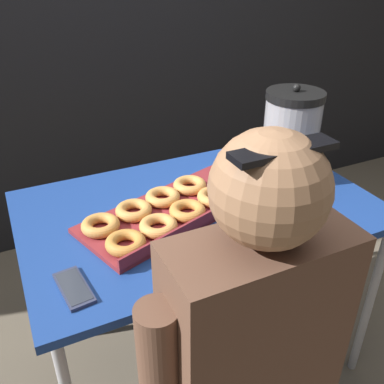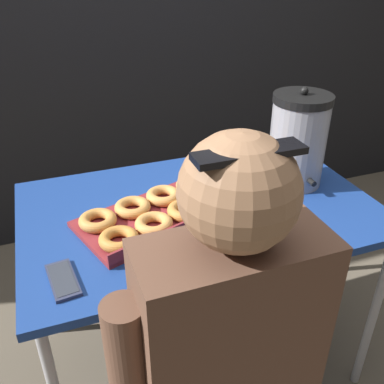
# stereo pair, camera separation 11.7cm
# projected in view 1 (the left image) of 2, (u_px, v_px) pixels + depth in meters

# --- Properties ---
(ground_plane) EXTENTS (12.00, 12.00, 0.00)m
(ground_plane) POSITION_uv_depth(u_px,v_px,m) (198.00, 353.00, 1.85)
(ground_plane) COLOR brown
(folding_table) EXTENTS (1.20, 0.77, 0.75)m
(folding_table) POSITION_uv_depth(u_px,v_px,m) (199.00, 218.00, 1.50)
(folding_table) COLOR navy
(folding_table) RESTS_ON ground
(donut_box) EXTENTS (0.70, 0.46, 0.05)m
(donut_box) POSITION_uv_depth(u_px,v_px,m) (173.00, 209.00, 1.42)
(donut_box) COLOR maroon
(donut_box) RESTS_ON folding_table
(coffee_urn) EXTENTS (0.21, 0.24, 0.36)m
(coffee_urn) POSITION_uv_depth(u_px,v_px,m) (291.00, 136.00, 1.57)
(coffee_urn) COLOR #939399
(coffee_urn) RESTS_ON folding_table
(cell_phone) EXTENTS (0.09, 0.16, 0.01)m
(cell_phone) POSITION_uv_depth(u_px,v_px,m) (74.00, 288.00, 1.11)
(cell_phone) COLOR #2D334C
(cell_phone) RESTS_ON folding_table
(person_seated) EXTENTS (0.54, 0.22, 1.27)m
(person_seated) POSITION_uv_depth(u_px,v_px,m) (249.00, 382.00, 1.03)
(person_seated) COLOR #33332D
(person_seated) RESTS_ON ground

